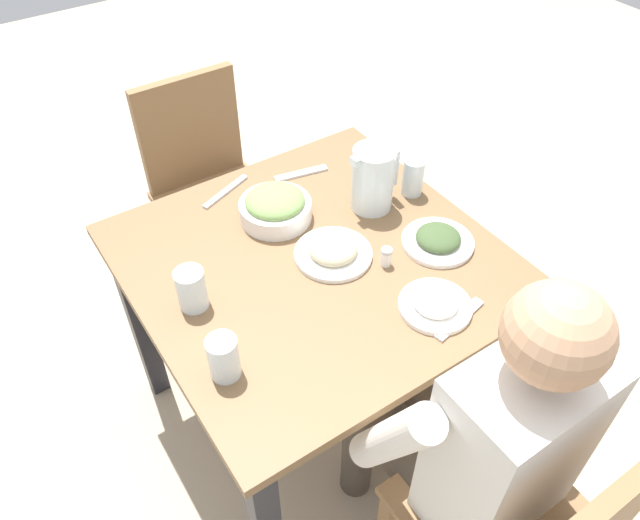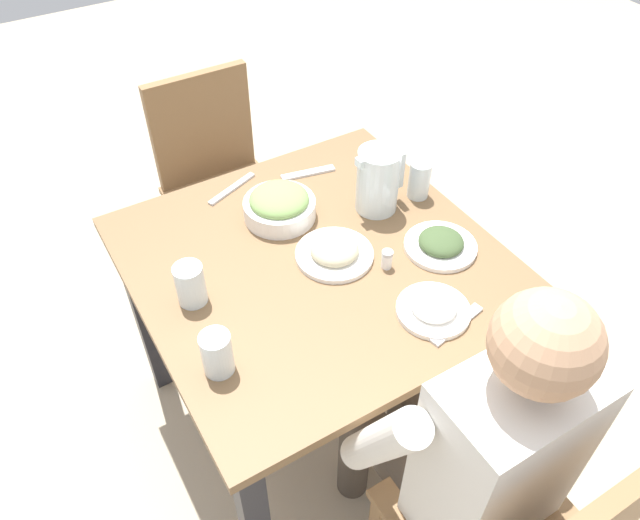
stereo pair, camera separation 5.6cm
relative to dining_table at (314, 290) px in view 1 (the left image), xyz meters
name	(u,v)px [view 1 (the left image)]	position (x,y,z in m)	size (l,w,h in m)	color
ground_plane	(316,413)	(0.00, 0.00, -0.63)	(8.00, 8.00, 0.00)	tan
dining_table	(314,290)	(0.00, 0.00, 0.00)	(0.93, 0.93, 0.76)	brown
chair_far	(208,183)	(0.03, 0.78, -0.13)	(0.40, 0.40, 0.89)	olive
diner_near	(472,430)	(0.05, -0.57, 0.02)	(0.48, 0.53, 1.18)	silver
water_pitcher	(373,179)	(0.26, 0.09, 0.22)	(0.16, 0.12, 0.19)	silver
salad_bowl	(274,207)	(0.00, 0.20, 0.17)	(0.20, 0.20, 0.09)	white
plate_yoghurt	(436,303)	(0.15, -0.31, 0.14)	(0.18, 0.18, 0.05)	white
plate_beans	(333,251)	(0.05, -0.02, 0.14)	(0.21, 0.21, 0.05)	white
plate_dolmas	(438,240)	(0.31, -0.14, 0.14)	(0.20, 0.20, 0.05)	white
water_glass_far_left	(223,357)	(-0.36, -0.20, 0.18)	(0.07, 0.07, 0.11)	silver
water_glass_by_pitcher	(191,289)	(-0.34, 0.02, 0.18)	(0.07, 0.07, 0.11)	silver
water_glass_far_right	(413,177)	(0.40, 0.08, 0.18)	(0.06, 0.06, 0.11)	silver
salt_shaker	(386,257)	(0.14, -0.12, 0.15)	(0.03, 0.03, 0.05)	white
fork_near	(459,319)	(0.17, -0.37, 0.13)	(0.17, 0.03, 0.01)	silver
knife_near	(226,191)	(-0.07, 0.38, 0.13)	(0.18, 0.02, 0.01)	silver
fork_far	(301,173)	(0.17, 0.33, 0.13)	(0.17, 0.03, 0.01)	silver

